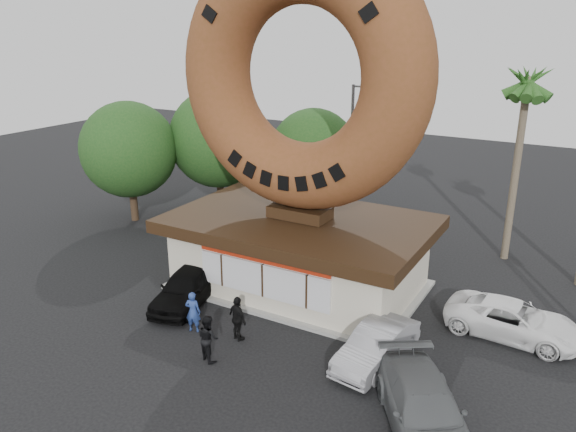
{
  "coord_description": "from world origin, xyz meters",
  "views": [
    {
      "loc": [
        11.01,
        -14.26,
        11.32
      ],
      "look_at": [
        0.55,
        4.0,
        4.06
      ],
      "focal_mm": 35.0,
      "sensor_mm": 36.0,
      "label": 1
    }
  ],
  "objects_px": {
    "car_silver": "(376,346)",
    "car_white": "(513,320)",
    "person_center": "(208,338)",
    "person_right": "(238,319)",
    "person_left": "(193,312)",
    "car_grey": "(424,409)",
    "car_black": "(186,288)",
    "street_lamp": "(354,145)",
    "giant_donut": "(301,76)",
    "donut_shop": "(299,250)"
  },
  "relations": [
    {
      "from": "car_silver",
      "to": "car_white",
      "type": "distance_m",
      "value": 5.73
    },
    {
      "from": "person_right",
      "to": "car_silver",
      "type": "relative_size",
      "value": 0.43
    },
    {
      "from": "donut_shop",
      "to": "car_white",
      "type": "bearing_deg",
      "value": 1.6
    },
    {
      "from": "car_black",
      "to": "car_grey",
      "type": "bearing_deg",
      "value": -27.53
    },
    {
      "from": "street_lamp",
      "to": "person_right",
      "type": "relative_size",
      "value": 4.52
    },
    {
      "from": "car_black",
      "to": "donut_shop",
      "type": "bearing_deg",
      "value": 35.37
    },
    {
      "from": "car_silver",
      "to": "person_center",
      "type": "bearing_deg",
      "value": -144.99
    },
    {
      "from": "donut_shop",
      "to": "car_white",
      "type": "height_order",
      "value": "donut_shop"
    },
    {
      "from": "street_lamp",
      "to": "car_white",
      "type": "bearing_deg",
      "value": -41.72
    },
    {
      "from": "car_white",
      "to": "car_black",
      "type": "bearing_deg",
      "value": 111.43
    },
    {
      "from": "person_right",
      "to": "car_silver",
      "type": "height_order",
      "value": "person_right"
    },
    {
      "from": "person_right",
      "to": "street_lamp",
      "type": "bearing_deg",
      "value": -59.07
    },
    {
      "from": "street_lamp",
      "to": "car_white",
      "type": "xyz_separation_m",
      "value": [
        10.95,
        -9.76,
        -3.79
      ]
    },
    {
      "from": "street_lamp",
      "to": "person_left",
      "type": "relative_size",
      "value": 4.82
    },
    {
      "from": "street_lamp",
      "to": "person_center",
      "type": "bearing_deg",
      "value": -83.6
    },
    {
      "from": "person_center",
      "to": "car_grey",
      "type": "distance_m",
      "value": 7.71
    },
    {
      "from": "person_center",
      "to": "car_black",
      "type": "height_order",
      "value": "person_center"
    },
    {
      "from": "person_left",
      "to": "car_grey",
      "type": "xyz_separation_m",
      "value": [
        9.39,
        -1.12,
        -0.08
      ]
    },
    {
      "from": "giant_donut",
      "to": "car_white",
      "type": "xyz_separation_m",
      "value": [
        9.09,
        0.24,
        -8.61
      ]
    },
    {
      "from": "donut_shop",
      "to": "person_center",
      "type": "height_order",
      "value": "donut_shop"
    },
    {
      "from": "person_center",
      "to": "car_black",
      "type": "bearing_deg",
      "value": -19.05
    },
    {
      "from": "street_lamp",
      "to": "car_silver",
      "type": "xyz_separation_m",
      "value": [
        7.1,
        -14.01,
        -3.8
      ]
    },
    {
      "from": "person_left",
      "to": "person_center",
      "type": "bearing_deg",
      "value": 127.15
    },
    {
      "from": "person_left",
      "to": "car_black",
      "type": "distance_m",
      "value": 2.32
    },
    {
      "from": "street_lamp",
      "to": "giant_donut",
      "type": "bearing_deg",
      "value": -79.49
    },
    {
      "from": "donut_shop",
      "to": "person_center",
      "type": "bearing_deg",
      "value": -89.83
    },
    {
      "from": "street_lamp",
      "to": "car_silver",
      "type": "bearing_deg",
      "value": -63.12
    },
    {
      "from": "person_center",
      "to": "person_right",
      "type": "height_order",
      "value": "person_right"
    },
    {
      "from": "person_left",
      "to": "person_right",
      "type": "height_order",
      "value": "person_right"
    },
    {
      "from": "person_left",
      "to": "car_grey",
      "type": "height_order",
      "value": "person_left"
    },
    {
      "from": "car_black",
      "to": "person_center",
      "type": "bearing_deg",
      "value": -54.2
    },
    {
      "from": "car_white",
      "to": "donut_shop",
      "type": "bearing_deg",
      "value": 94.82
    },
    {
      "from": "person_right",
      "to": "car_black",
      "type": "relative_size",
      "value": 0.4
    },
    {
      "from": "person_right",
      "to": "car_white",
      "type": "xyz_separation_m",
      "value": [
        8.91,
        5.37,
        -0.2
      ]
    },
    {
      "from": "car_silver",
      "to": "car_white",
      "type": "height_order",
      "value": "car_white"
    },
    {
      "from": "giant_donut",
      "to": "person_left",
      "type": "relative_size",
      "value": 6.63
    },
    {
      "from": "donut_shop",
      "to": "car_white",
      "type": "distance_m",
      "value": 9.16
    },
    {
      "from": "car_silver",
      "to": "car_white",
      "type": "relative_size",
      "value": 0.83
    },
    {
      "from": "giant_donut",
      "to": "person_right",
      "type": "relative_size",
      "value": 6.22
    },
    {
      "from": "donut_shop",
      "to": "street_lamp",
      "type": "height_order",
      "value": "street_lamp"
    },
    {
      "from": "donut_shop",
      "to": "person_left",
      "type": "bearing_deg",
      "value": -107.01
    },
    {
      "from": "donut_shop",
      "to": "street_lamp",
      "type": "xyz_separation_m",
      "value": [
        -1.86,
        10.02,
        2.72
      ]
    },
    {
      "from": "person_left",
      "to": "person_right",
      "type": "relative_size",
      "value": 0.94
    },
    {
      "from": "person_center",
      "to": "car_grey",
      "type": "height_order",
      "value": "person_center"
    },
    {
      "from": "giant_donut",
      "to": "car_silver",
      "type": "xyz_separation_m",
      "value": [
        5.25,
        -4.01,
        -8.62
      ]
    },
    {
      "from": "giant_donut",
      "to": "car_grey",
      "type": "xyz_separation_m",
      "value": [
        7.73,
        -6.59,
        -8.55
      ]
    },
    {
      "from": "street_lamp",
      "to": "car_grey",
      "type": "distance_m",
      "value": 19.52
    },
    {
      "from": "car_white",
      "to": "car_silver",
      "type": "bearing_deg",
      "value": 141.03
    },
    {
      "from": "person_center",
      "to": "car_silver",
      "type": "bearing_deg",
      "value": -130.98
    },
    {
      "from": "car_black",
      "to": "car_white",
      "type": "distance_m",
      "value": 13.09
    }
  ]
}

